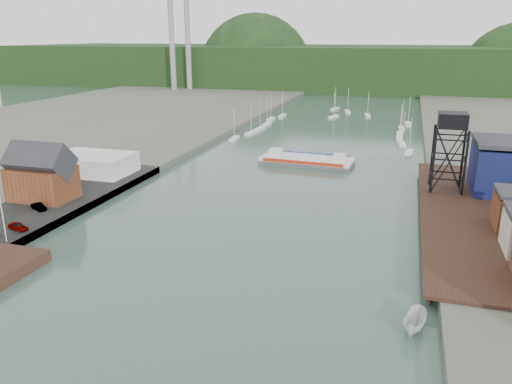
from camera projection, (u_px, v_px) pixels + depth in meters
The scene contains 15 objects.
ground at pixel (167, 315), 61.34m from camera, with size 600.00×600.00×0.00m, color #2A4236.
west_land at pixel (20, 143), 159.81m from camera, with size 120.00×400.00×3.20m, color #4C5142.
west_quay at pixel (17, 220), 90.42m from camera, with size 16.00×80.00×1.60m, color slate.
east_pier at pixel (460, 212), 91.61m from camera, with size 14.00×70.00×2.45m.
harbor_building at pixel (42, 177), 98.51m from camera, with size 12.20×8.20×8.90m.
white_shed at pixel (93, 164), 118.00m from camera, with size 18.00×12.00×4.50m, color silver.
flagpole at pixel (1, 206), 77.31m from camera, with size 0.16×0.16×12.00m, color silver.
lift_tower at pixel (452, 125), 99.90m from camera, with size 6.50×6.50×16.00m.
marina_sailboats at pixel (334, 126), 187.60m from camera, with size 57.71×92.65×0.90m.
smokestacks at pixel (180, 40), 293.88m from camera, with size 11.20×8.20×60.00m.
distant_hills at pixel (364, 70), 334.40m from camera, with size 500.00×120.00×80.00m.
chain_ferry at pixel (307, 160), 132.92m from camera, with size 24.74×11.10×3.49m.
motorboat at pixel (415, 323), 57.61m from camera, with size 2.23×5.94×2.29m, color silver.
car_west_a at pixel (18, 226), 83.53m from camera, with size 1.56×3.87×1.32m, color #999999.
car_west_b at pixel (39, 207), 93.19m from camera, with size 1.37×3.92×1.29m, color #999999.
Camera 1 is at (26.10, -48.47, 32.87)m, focal length 35.00 mm.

